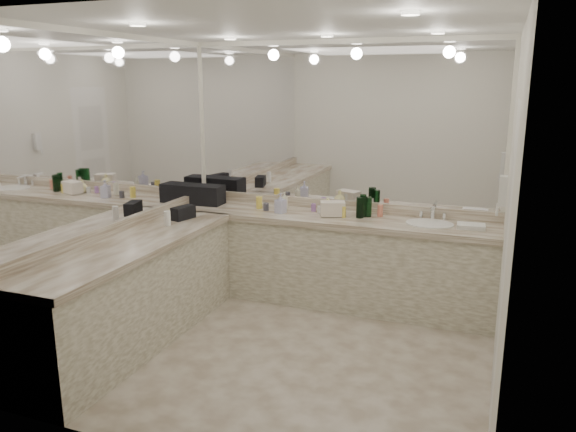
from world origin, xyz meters
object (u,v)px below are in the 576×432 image
at_px(cream_cosmetic_case, 333,209).
at_px(wall_phone, 503,191).
at_px(soap_bottle_a, 285,201).
at_px(black_toiletry_bag, 206,195).
at_px(soap_bottle_c, 328,206).
at_px(hand_towel, 471,226).
at_px(soap_bottle_b, 281,203).
at_px(sink, 430,225).

bearing_deg(cream_cosmetic_case, wall_phone, -37.48).
height_order(wall_phone, cream_cosmetic_case, wall_phone).
bearing_deg(cream_cosmetic_case, soap_bottle_a, 149.27).
xyz_separation_m(wall_phone, black_toiletry_bag, (-2.98, 0.53, -0.35)).
relative_size(wall_phone, soap_bottle_c, 1.50).
bearing_deg(soap_bottle_c, black_toiletry_bag, -178.27).
distance_m(black_toiletry_bag, hand_towel, 2.74).
xyz_separation_m(soap_bottle_a, soap_bottle_b, (0.02, -0.17, 0.01)).
distance_m(sink, cream_cosmetic_case, 0.94).
distance_m(wall_phone, cream_cosmetic_case, 1.66).
xyz_separation_m(wall_phone, soap_bottle_c, (-1.62, 0.57, -0.37)).
distance_m(cream_cosmetic_case, soap_bottle_a, 0.56).
distance_m(wall_phone, hand_towel, 0.68).
bearing_deg(soap_bottle_a, cream_cosmetic_case, -10.77).
xyz_separation_m(wall_phone, cream_cosmetic_case, (-1.54, 0.49, -0.38)).
distance_m(sink, soap_bottle_a, 1.49).
bearing_deg(soap_bottle_c, soap_bottle_b, -162.21).
relative_size(sink, black_toiletry_bag, 1.20).
xyz_separation_m(black_toiletry_bag, hand_towel, (2.74, -0.06, -0.08)).
bearing_deg(soap_bottle_b, sink, 2.95).
distance_m(hand_towel, soap_bottle_a, 1.86).
height_order(wall_phone, black_toiletry_bag, wall_phone).
distance_m(cream_cosmetic_case, soap_bottle_b, 0.53).
distance_m(cream_cosmetic_case, soap_bottle_c, 0.11).
bearing_deg(cream_cosmetic_case, sink, -19.16).
distance_m(wall_phone, soap_bottle_b, 2.14).
distance_m(wall_phone, soap_bottle_c, 1.75).
height_order(sink, hand_towel, hand_towel).
xyz_separation_m(sink, soap_bottle_c, (-1.01, 0.07, 0.08)).
relative_size(sink, hand_towel, 1.80).
relative_size(cream_cosmetic_case, hand_towel, 0.97).
bearing_deg(soap_bottle_b, cream_cosmetic_case, 6.77).
bearing_deg(cream_cosmetic_case, soap_bottle_c, 112.33).
relative_size(wall_phone, hand_towel, 0.98).
relative_size(soap_bottle_a, soap_bottle_c, 1.16).
height_order(sink, black_toiletry_bag, black_toiletry_bag).
xyz_separation_m(black_toiletry_bag, soap_bottle_b, (0.91, -0.10, -0.00)).
distance_m(black_toiletry_bag, soap_bottle_c, 1.36).
bearing_deg(sink, hand_towel, -4.76).
relative_size(cream_cosmetic_case, soap_bottle_c, 1.49).
bearing_deg(soap_bottle_a, sink, -3.51).
height_order(black_toiletry_bag, cream_cosmetic_case, black_toiletry_bag).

